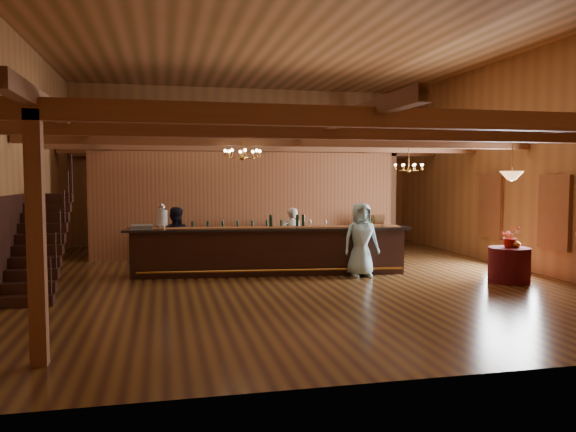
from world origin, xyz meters
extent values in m
plane|color=brown|center=(0.00, 0.00, 0.00)|extent=(14.00, 14.00, 0.00)
plane|color=#9B5D35|center=(0.00, 0.00, 5.50)|extent=(14.00, 14.00, 0.00)
cube|color=#9C6836|center=(0.00, 7.00, 2.75)|extent=(12.00, 0.10, 5.50)
cube|color=#9C6836|center=(0.00, -7.00, 2.75)|extent=(12.00, 0.10, 5.50)
cube|color=#9C6836|center=(-6.00, 0.00, 2.75)|extent=(0.10, 14.00, 5.50)
cube|color=#9C6836|center=(6.00, 0.00, 2.75)|extent=(0.10, 14.00, 5.50)
cube|color=brown|center=(0.00, -5.50, 3.20)|extent=(11.90, 0.20, 0.28)
cube|color=brown|center=(0.00, -3.00, 3.20)|extent=(11.90, 0.20, 0.28)
cube|color=brown|center=(0.00, -0.50, 3.20)|extent=(11.90, 0.20, 0.28)
cube|color=brown|center=(0.00, 2.00, 3.20)|extent=(11.90, 0.20, 0.28)
cube|color=brown|center=(0.00, 4.50, 3.20)|extent=(11.90, 0.20, 0.28)
cube|color=brown|center=(0.00, 6.80, 3.20)|extent=(11.90, 0.20, 0.28)
cube|color=brown|center=(-4.50, 0.00, 3.34)|extent=(0.18, 13.90, 0.22)
cube|color=brown|center=(0.00, 0.00, 3.34)|extent=(0.18, 13.90, 0.22)
cube|color=brown|center=(4.50, 0.00, 3.34)|extent=(0.18, 13.90, 0.22)
cube|color=brown|center=(-4.50, 4.50, 1.60)|extent=(0.20, 0.20, 3.20)
cube|color=brown|center=(4.50, 4.50, 1.60)|extent=(0.20, 0.20, 3.20)
cube|color=brown|center=(-4.50, -5.50, 1.60)|extent=(0.20, 0.20, 3.20)
cube|color=brown|center=(-0.50, 3.50, 1.55)|extent=(9.00, 0.18, 3.10)
cube|color=white|center=(5.95, -1.60, 1.55)|extent=(0.12, 1.05, 1.75)
cube|color=white|center=(5.95, 1.00, 1.55)|extent=(0.12, 1.05, 1.75)
cube|color=black|center=(-5.45, -2.00, 0.10)|extent=(1.00, 0.28, 0.20)
cube|color=black|center=(-5.45, -1.72, 0.30)|extent=(1.00, 0.28, 0.20)
cube|color=black|center=(-5.45, -1.44, 0.50)|extent=(1.00, 0.28, 0.20)
cube|color=black|center=(-5.45, -1.16, 0.70)|extent=(1.00, 0.28, 0.20)
cube|color=black|center=(-5.45, -0.88, 0.90)|extent=(1.00, 0.28, 0.20)
cube|color=black|center=(-5.45, -0.60, 1.10)|extent=(1.00, 0.28, 0.20)
cube|color=black|center=(-5.45, -0.32, 1.30)|extent=(1.00, 0.28, 0.20)
cube|color=black|center=(-5.45, -0.04, 1.50)|extent=(1.00, 0.28, 0.20)
cube|color=black|center=(-5.45, 0.24, 1.70)|extent=(1.00, 0.28, 0.20)
cube|color=black|center=(-5.45, 0.52, 1.90)|extent=(1.00, 0.28, 0.20)
cube|color=black|center=(1.00, 5.50, 0.55)|extent=(1.20, 0.60, 1.10)
cube|color=brown|center=(-2.00, 5.50, 0.50)|extent=(1.00, 0.60, 1.00)
cube|color=black|center=(-0.44, 0.38, 0.55)|extent=(6.58, 1.41, 1.09)
cube|color=black|center=(-0.44, 0.38, 1.12)|extent=(6.92, 1.59, 0.05)
cube|color=maroon|center=(-0.44, 0.38, 1.15)|extent=(6.45, 1.13, 0.01)
cylinder|color=#C58733|center=(-0.44, -0.05, 0.16)|extent=(6.30, 0.74, 0.05)
cylinder|color=silver|center=(-2.98, 0.71, 1.19)|extent=(0.18, 0.18, 0.08)
cylinder|color=silver|center=(-2.98, 0.71, 1.41)|extent=(0.26, 0.26, 0.36)
sphere|color=silver|center=(-2.98, 0.71, 1.66)|extent=(0.18, 0.18, 0.18)
cube|color=gray|center=(-3.45, 0.65, 1.20)|extent=(0.50, 0.50, 0.10)
cube|color=brown|center=(2.09, 0.04, 1.30)|extent=(0.06, 0.06, 0.30)
cube|color=brown|center=(2.37, 0.04, 1.30)|extent=(0.06, 0.06, 0.30)
cylinder|color=brown|center=(2.23, 0.04, 1.33)|extent=(0.24, 0.24, 0.24)
cylinder|color=black|center=(-0.38, 0.51, 1.30)|extent=(0.07, 0.07, 0.30)
cylinder|color=black|center=(-0.37, 0.51, 1.30)|extent=(0.07, 0.07, 0.30)
cylinder|color=black|center=(0.27, 0.44, 1.30)|extent=(0.07, 0.07, 0.30)
cylinder|color=black|center=(0.42, 0.42, 1.30)|extent=(0.07, 0.07, 0.30)
cube|color=black|center=(-0.86, 3.05, 0.42)|extent=(3.00, 0.70, 0.83)
cylinder|color=#4E1017|center=(4.63, -1.84, 0.39)|extent=(0.91, 0.91, 0.79)
cylinder|color=#C58733|center=(-1.22, -0.63, 3.00)|extent=(0.02, 0.02, 0.41)
sphere|color=#C58733|center=(-1.22, -0.63, 2.79)|extent=(0.12, 0.12, 0.12)
torus|color=#C58733|center=(-1.22, -0.63, 2.89)|extent=(0.80, 0.80, 0.04)
cylinder|color=#C58733|center=(3.56, 1.20, 2.87)|extent=(0.02, 0.02, 0.66)
sphere|color=#C58733|center=(3.56, 1.20, 2.54)|extent=(0.12, 0.12, 0.12)
torus|color=#C58733|center=(3.56, 1.20, 2.64)|extent=(0.80, 0.80, 0.04)
cylinder|color=#C58733|center=(4.63, -1.84, 2.80)|extent=(0.02, 0.02, 0.80)
cone|color=#E89C57|center=(4.63, -1.84, 2.40)|extent=(0.52, 0.52, 0.20)
imported|color=white|center=(0.31, 1.20, 0.79)|extent=(0.59, 0.39, 1.58)
imported|color=black|center=(-2.68, 1.01, 0.82)|extent=(0.89, 0.74, 1.64)
imported|color=#ABE1E9|center=(1.63, -0.40, 0.88)|extent=(0.87, 0.58, 1.77)
imported|color=#2E5627|center=(2.98, 2.79, 0.62)|extent=(0.79, 0.69, 1.24)
imported|color=#B6160C|center=(4.66, -1.80, 1.03)|extent=(0.52, 0.49, 0.48)
imported|color=#C58733|center=(4.75, -1.91, 0.95)|extent=(0.19, 0.19, 0.31)
camera|label=1|loc=(-2.96, -12.95, 2.37)|focal=35.00mm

